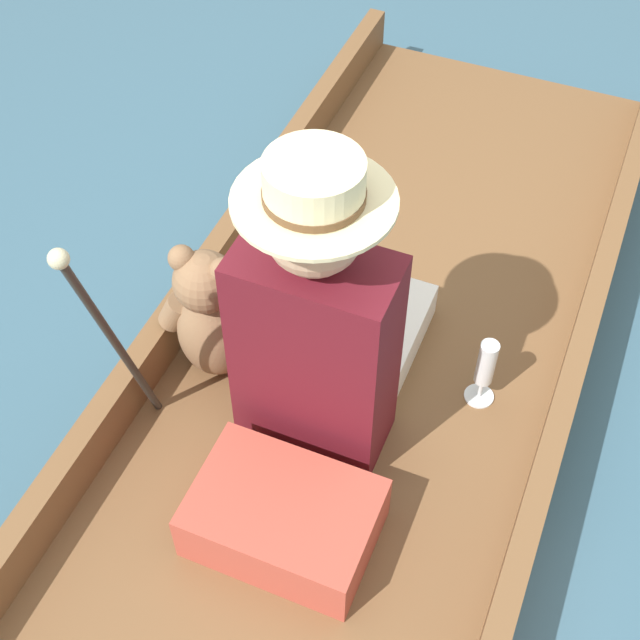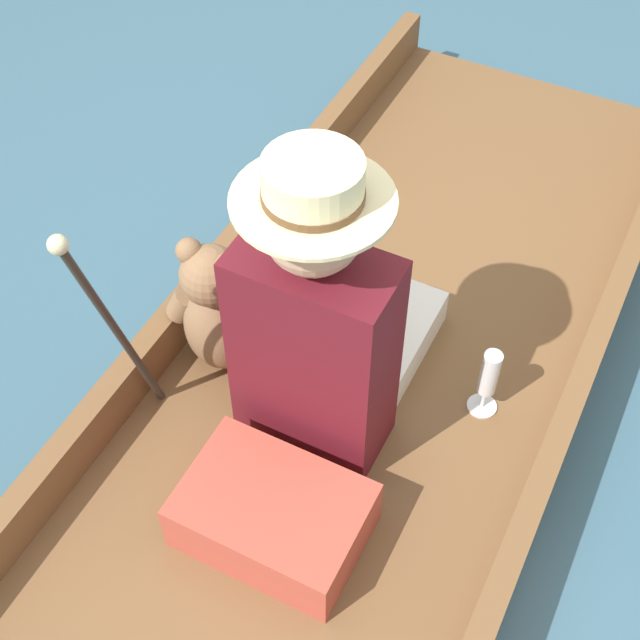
% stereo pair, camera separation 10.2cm
% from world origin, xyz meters
% --- Properties ---
extents(ground_plane, '(16.00, 16.00, 0.00)m').
position_xyz_m(ground_plane, '(0.00, 0.00, 0.00)').
color(ground_plane, '#385B70').
extents(punt_boat, '(1.13, 3.08, 0.27)m').
position_xyz_m(punt_boat, '(0.00, 0.00, 0.08)').
color(punt_boat, brown).
rests_on(punt_boat, ground_plane).
extents(seat_cushion, '(0.43, 0.30, 0.15)m').
position_xyz_m(seat_cushion, '(0.00, -0.55, 0.20)').
color(seat_cushion, '#B24738').
rests_on(seat_cushion, punt_boat).
extents(seated_person, '(0.37, 0.68, 0.89)m').
position_xyz_m(seated_person, '(-0.05, -0.18, 0.48)').
color(seated_person, white).
rests_on(seated_person, punt_boat).
extents(teddy_bear, '(0.31, 0.18, 0.44)m').
position_xyz_m(teddy_bear, '(-0.38, -0.16, 0.33)').
color(teddy_bear, '#846042').
rests_on(teddy_bear, punt_boat).
extents(wine_glass, '(0.08, 0.08, 0.22)m').
position_xyz_m(wine_glass, '(0.32, 0.02, 0.26)').
color(wine_glass, silver).
rests_on(wine_glass, punt_boat).
extents(walking_cane, '(0.04, 0.22, 0.76)m').
position_xyz_m(walking_cane, '(-0.46, -0.45, 0.58)').
color(walking_cane, '#2D2823').
rests_on(walking_cane, punt_boat).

